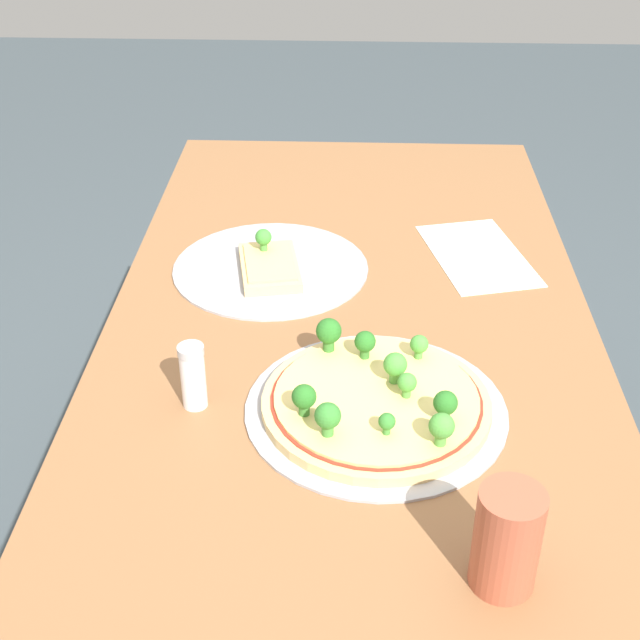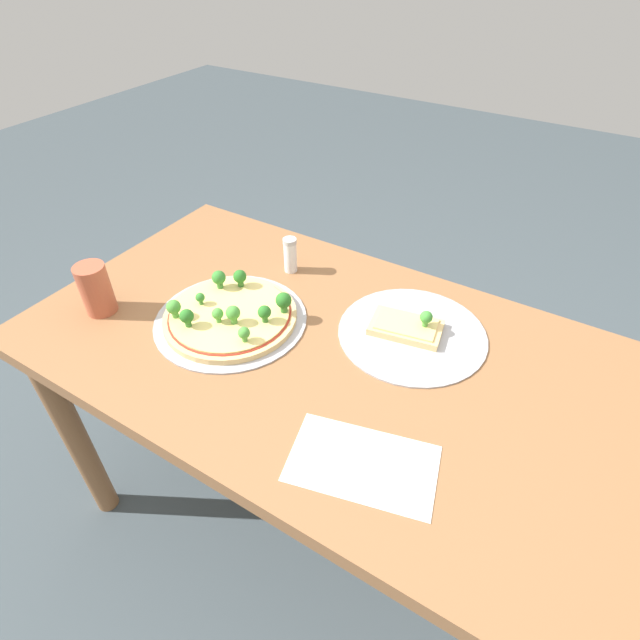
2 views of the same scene
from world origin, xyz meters
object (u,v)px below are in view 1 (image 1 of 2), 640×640
(drinking_cup, at_px, (511,540))
(dining_table, at_px, (352,357))
(condiment_shaker, at_px, (196,376))
(pizza_tray_whole, at_px, (379,401))
(pizza_tray_slice, at_px, (273,267))

(drinking_cup, bearing_deg, dining_table, -163.04)
(condiment_shaker, bearing_deg, dining_table, 141.17)
(pizza_tray_whole, distance_m, pizza_tray_slice, 0.39)
(pizza_tray_slice, relative_size, drinking_cup, 2.69)
(dining_table, xyz_separation_m, pizza_tray_whole, (0.25, 0.03, 0.11))
(pizza_tray_slice, distance_m, condiment_shaker, 0.36)
(pizza_tray_slice, height_order, drinking_cup, drinking_cup)
(pizza_tray_slice, xyz_separation_m, condiment_shaker, (0.35, -0.07, 0.04))
(dining_table, relative_size, pizza_tray_slice, 4.23)
(drinking_cup, bearing_deg, condiment_shaker, -127.66)
(drinking_cup, xyz_separation_m, condiment_shaker, (-0.28, -0.36, -0.01))
(pizza_tray_whole, height_order, drinking_cup, drinking_cup)
(dining_table, bearing_deg, pizza_tray_whole, 7.93)
(pizza_tray_slice, bearing_deg, dining_table, 50.86)
(pizza_tray_whole, height_order, pizza_tray_slice, pizza_tray_whole)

